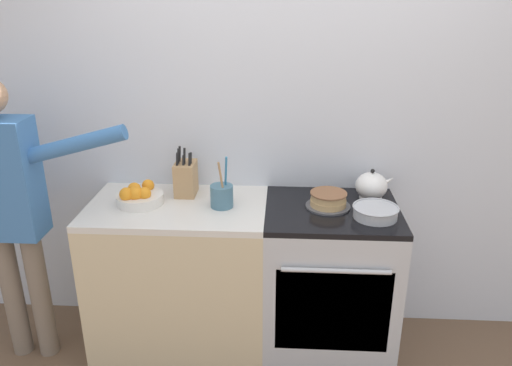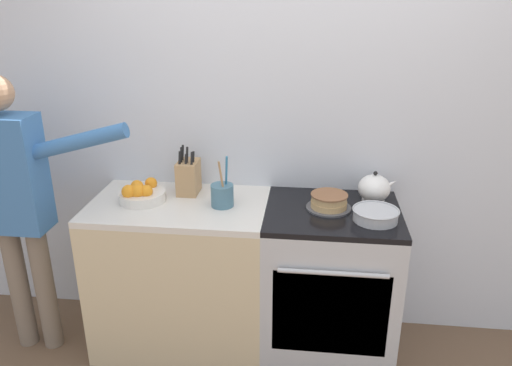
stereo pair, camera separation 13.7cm
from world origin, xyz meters
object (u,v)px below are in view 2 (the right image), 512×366
(layer_cake, at_px, (329,202))
(fruit_bowl, at_px, (141,194))
(tea_kettle, at_px, (374,188))
(knife_block, at_px, (188,177))
(stove_range, at_px, (329,283))
(person_baker, at_px, (16,196))
(mixing_bowl, at_px, (376,215))
(utensil_crock, at_px, (222,195))

(layer_cake, xyz_separation_m, fruit_bowl, (-1.04, -0.01, 0.00))
(tea_kettle, height_order, knife_block, knife_block)
(stove_range, distance_m, person_baker, 1.79)
(mixing_bowl, xyz_separation_m, fruit_bowl, (-1.27, 0.11, 0.01))
(stove_range, distance_m, layer_cake, 0.50)
(fruit_bowl, bearing_deg, utensil_crock, -1.67)
(mixing_bowl, bearing_deg, layer_cake, 152.58)
(layer_cake, xyz_separation_m, knife_block, (-0.80, 0.14, 0.06))
(layer_cake, distance_m, tea_kettle, 0.29)
(fruit_bowl, height_order, person_baker, person_baker)
(stove_range, xyz_separation_m, person_baker, (-1.71, -0.14, 0.51))
(tea_kettle, bearing_deg, person_baker, -171.28)
(utensil_crock, distance_m, fruit_bowl, 0.46)
(layer_cake, relative_size, utensil_crock, 0.84)
(layer_cake, xyz_separation_m, person_baker, (-1.68, -0.16, 0.02))
(tea_kettle, height_order, mixing_bowl, tea_kettle)
(knife_block, bearing_deg, layer_cake, -9.68)
(stove_range, height_order, utensil_crock, utensil_crock)
(mixing_bowl, distance_m, knife_block, 1.07)
(tea_kettle, relative_size, person_baker, 0.13)
(person_baker, bearing_deg, tea_kettle, -5.22)
(layer_cake, relative_size, fruit_bowl, 0.95)
(utensil_crock, relative_size, fruit_bowl, 1.13)
(layer_cake, height_order, tea_kettle, tea_kettle)
(fruit_bowl, relative_size, person_baker, 0.16)
(person_baker, bearing_deg, fruit_bowl, -1.30)
(stove_range, bearing_deg, utensil_crock, -179.35)
(layer_cake, distance_m, utensil_crock, 0.58)
(stove_range, xyz_separation_m, tea_kettle, (0.23, 0.16, 0.53))
(stove_range, height_order, knife_block, knife_block)
(tea_kettle, height_order, person_baker, person_baker)
(person_baker, bearing_deg, layer_cake, -8.50)
(tea_kettle, xyz_separation_m, person_baker, (-1.94, -0.30, -0.02))
(knife_block, relative_size, fruit_bowl, 1.08)
(layer_cake, relative_size, tea_kettle, 1.11)
(layer_cake, height_order, mixing_bowl, layer_cake)
(knife_block, distance_m, fruit_bowl, 0.28)
(stove_range, height_order, mixing_bowl, mixing_bowl)
(fruit_bowl, bearing_deg, mixing_bowl, -4.79)
(stove_range, xyz_separation_m, utensil_crock, (-0.60, -0.01, 0.52))
(tea_kettle, bearing_deg, stove_range, -145.21)
(knife_block, height_order, utensil_crock, utensil_crock)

